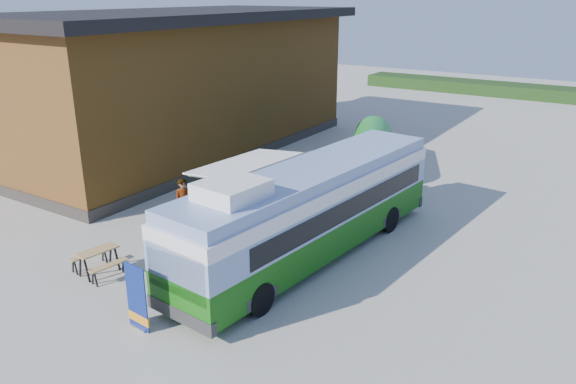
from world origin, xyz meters
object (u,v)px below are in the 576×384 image
Objects in this scene: person_b at (369,176)px; slurry_tanker at (372,146)px; person_a at (184,203)px; picnic_table at (98,256)px; bus at (310,208)px; banner at (137,303)px.

slurry_tanker is (-1.44, 3.33, 0.39)m from person_b.
slurry_tanker is at bearing 13.91° from person_a.
picnic_table is at bearing -123.31° from slurry_tanker.
bus is 1.96× the size of slurry_tanker.
slurry_tanker reaches higher than person_b.
person_a is at bearing 128.05° from banner.
person_b is 3.65m from slurry_tanker.
person_a is at bearing 10.18° from person_b.
person_b reaches higher than picnic_table.
slurry_tanker reaches higher than banner.
person_a is at bearing 102.13° from picnic_table.
banner is (-1.55, -6.19, -0.95)m from bus.
person_b reaches higher than person_a.
person_a is (-3.65, 5.73, 0.19)m from banner.
person_b is at bearing -89.08° from slurry_tanker.
picnic_table is 0.81× the size of person_b.
banner is 0.98× the size of person_a.
bus is 9.78m from slurry_tanker.
person_b is at bearing 91.89° from banner.
person_b is (4.16, 10.89, 0.38)m from picnic_table.
person_a is 0.31× the size of slurry_tanker.
person_b is (-0.75, 6.20, -0.73)m from bus.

